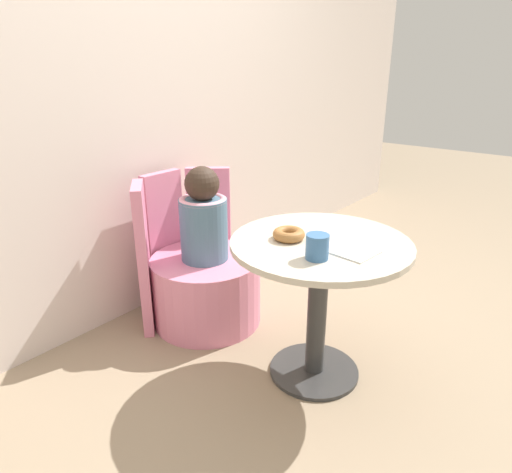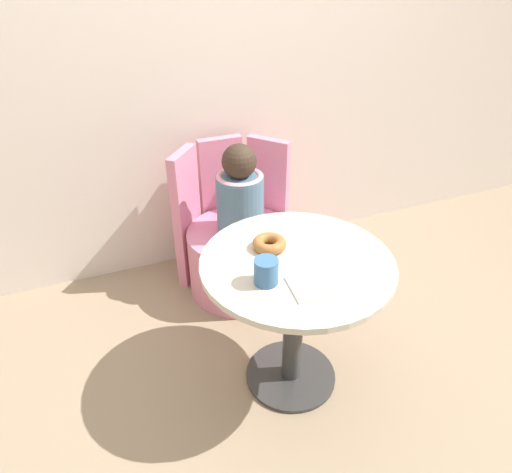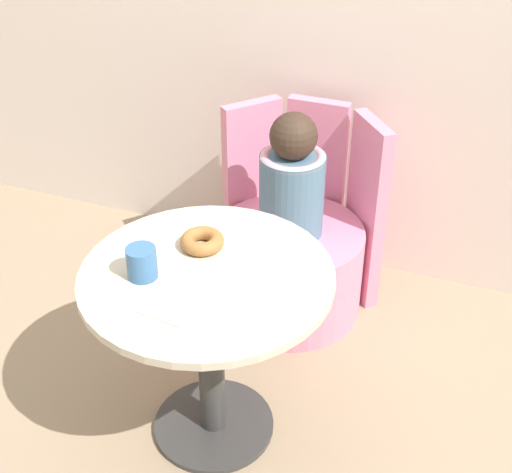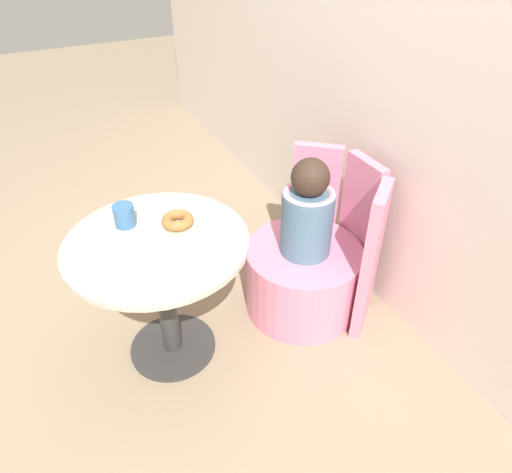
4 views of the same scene
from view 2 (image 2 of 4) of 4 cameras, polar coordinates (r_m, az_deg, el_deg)
The scene contains 9 objects.
ground_plane at distance 2.13m, azimuth 5.09°, elevation -17.08°, with size 12.00×12.00×0.00m, color gray.
back_wall at distance 2.47m, azimuth -6.02°, elevation 22.55°, with size 6.00×0.06×2.40m.
round_table at distance 1.80m, azimuth 4.93°, elevation -7.10°, with size 0.73×0.73×0.63m.
tub_chair at distance 2.49m, azimuth -1.79°, elevation -2.85°, with size 0.57×0.57×0.36m.
booth_backrest at distance 2.57m, azimuth -3.70°, elevation 3.65°, with size 0.67×0.24×0.76m.
child_figure at distance 2.28m, azimuth -1.96°, elevation 5.31°, with size 0.24×0.24×0.48m.
donut at distance 1.75m, azimuth 1.69°, elevation -0.89°, with size 0.13×0.13×0.04m.
cup at distance 1.56m, azimuth 1.27°, elevation -4.38°, with size 0.09×0.09×0.09m.
paper_napkin at distance 1.58m, azimuth 6.96°, elevation -6.21°, with size 0.16×0.16×0.01m.
Camera 2 is at (-0.68, -1.21, 1.62)m, focal length 32.00 mm.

